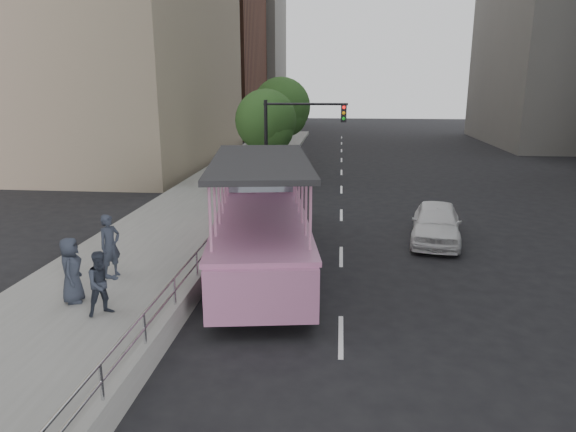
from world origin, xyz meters
name	(u,v)px	position (x,y,z in m)	size (l,w,h in m)	color
ground	(306,301)	(0.00, 0.00, 0.00)	(160.00, 160.00, 0.00)	black
sidewalk	(201,208)	(-5.75, 10.00, 0.15)	(5.50, 80.00, 0.30)	gray
kerb_wall	(214,258)	(-3.12, 2.00, 0.48)	(0.24, 30.00, 0.36)	#979792
guardrail	(213,239)	(-3.12, 2.00, 1.14)	(0.07, 22.00, 0.71)	silver
duck_boat	(261,221)	(-1.76, 3.34, 1.40)	(4.40, 11.64, 3.77)	black
car	(436,223)	(4.64, 6.18, 0.76)	(1.81, 4.48, 1.53)	white
pedestrian_near	(110,246)	(-5.93, 0.59, 1.27)	(0.71, 0.46, 1.93)	#262B37
pedestrian_mid	(102,283)	(-4.98, -1.97, 1.13)	(0.81, 0.63, 1.67)	#262B37
pedestrian_far	(71,270)	(-6.15, -1.31, 1.19)	(0.87, 0.57, 1.79)	#262B37
parking_sign	(256,180)	(-2.96, 9.57, 1.65)	(0.08, 0.59, 2.61)	black
traffic_signal	(289,134)	(-1.70, 12.50, 3.50)	(4.20, 0.32, 5.20)	black
street_tree_near	(267,123)	(-3.30, 15.93, 3.82)	(3.52, 3.52, 5.72)	#322016
street_tree_far	(283,109)	(-3.10, 21.93, 4.31)	(3.97, 3.97, 6.45)	#322016
midrise_brick	(180,21)	(-18.00, 48.00, 13.00)	(18.00, 16.00, 26.00)	brown
midrise_stone_b	(227,55)	(-16.00, 64.00, 10.00)	(16.00, 14.00, 20.00)	slate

